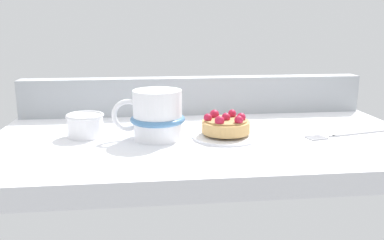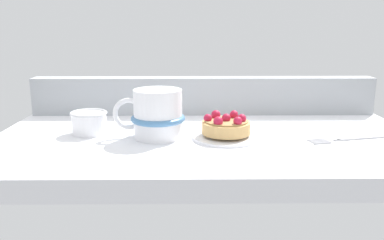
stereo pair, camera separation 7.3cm
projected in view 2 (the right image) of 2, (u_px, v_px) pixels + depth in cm
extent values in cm
cube|color=white|center=(207.00, 145.00, 75.43)|extent=(79.46, 43.19, 3.57)
cube|color=#9EA3A8|center=(203.00, 96.00, 92.82)|extent=(77.87, 4.53, 8.45)
cylinder|color=white|center=(226.00, 136.00, 73.24)|extent=(12.37, 12.37, 0.98)
cylinder|color=white|center=(226.00, 137.00, 73.29)|extent=(6.80, 6.80, 0.49)
cylinder|color=tan|center=(226.00, 128.00, 72.88)|extent=(8.80, 8.80, 2.09)
cylinder|color=#AB854F|center=(226.00, 121.00, 72.60)|extent=(7.74, 7.74, 0.30)
sphere|color=#B71938|center=(226.00, 118.00, 72.46)|extent=(1.60, 1.60, 1.60)
sphere|color=#B71938|center=(242.00, 119.00, 72.09)|extent=(1.65, 1.65, 1.65)
sphere|color=#B71938|center=(234.00, 115.00, 74.83)|extent=(1.57, 1.57, 1.57)
sphere|color=#B71938|center=(216.00, 115.00, 74.85)|extent=(1.77, 1.77, 1.77)
sphere|color=#B71938|center=(210.00, 118.00, 72.49)|extent=(1.54, 1.54, 1.54)
sphere|color=#B71938|center=(218.00, 121.00, 70.03)|extent=(1.74, 1.74, 1.74)
sphere|color=#B71938|center=(238.00, 121.00, 69.92)|extent=(1.58, 1.58, 1.58)
cylinder|color=white|center=(158.00, 114.00, 72.93)|extent=(8.79, 8.79, 8.93)
torus|color=#4C7FB2|center=(158.00, 118.00, 73.13)|extent=(9.91, 9.91, 1.07)
torus|color=white|center=(129.00, 114.00, 72.87)|extent=(5.91, 0.91, 5.91)
cube|color=#B7B7BC|center=(368.00, 137.00, 73.09)|extent=(12.47, 3.47, 0.60)
cube|color=#B7B7BC|center=(337.00, 139.00, 71.67)|extent=(1.29, 0.81, 0.60)
cube|color=#B7B7BC|center=(316.00, 139.00, 71.92)|extent=(3.47, 1.01, 0.60)
cube|color=#B7B7BC|center=(318.00, 140.00, 71.23)|extent=(3.47, 1.01, 0.60)
cube|color=#B7B7BC|center=(320.00, 141.00, 70.54)|extent=(3.47, 1.01, 0.60)
cube|color=#B7B7BC|center=(323.00, 142.00, 69.84)|extent=(3.47, 1.01, 0.60)
cylinder|color=white|center=(89.00, 123.00, 76.03)|extent=(6.47, 6.47, 4.00)
torus|color=silver|center=(89.00, 113.00, 75.56)|extent=(6.94, 6.94, 0.60)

